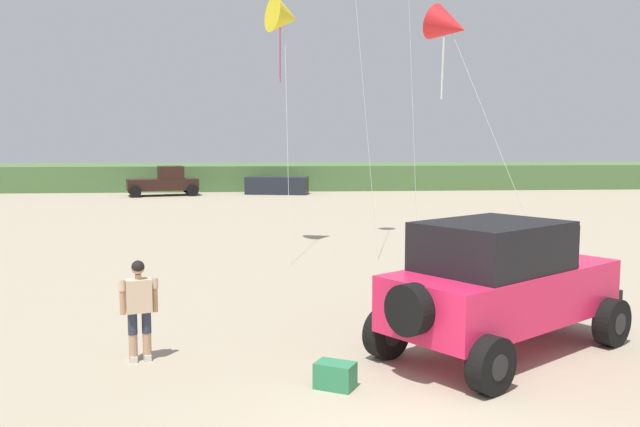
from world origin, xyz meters
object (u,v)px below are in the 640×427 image
(person_watching, at_px, (139,305))
(distant_sedan, at_px, (277,185))
(cooler_box, at_px, (335,375))
(kite_white_parafoil, at_px, (449,26))
(jeep, at_px, (501,283))
(kite_green_box, at_px, (284,17))
(distant_pickup, at_px, (165,182))

(person_watching, xyz_separation_m, distant_sedan, (3.02, 35.01, -0.34))
(cooler_box, height_order, kite_white_parafoil, kite_white_parafoil)
(person_watching, height_order, kite_white_parafoil, kite_white_parafoil)
(distant_sedan, xyz_separation_m, kite_white_parafoil, (3.94, -28.23, 6.01))
(person_watching, distance_m, kite_white_parafoil, 11.25)
(jeep, height_order, kite_green_box, kite_green_box)
(distant_pickup, relative_size, kite_green_box, 0.59)
(distant_pickup, height_order, distant_sedan, distant_pickup)
(cooler_box, height_order, kite_green_box, kite_green_box)
(person_watching, relative_size, kite_white_parafoil, 0.23)
(kite_white_parafoil, bearing_deg, cooler_box, -115.41)
(jeep, distance_m, kite_white_parafoil, 8.78)
(distant_sedan, distance_m, kite_white_parafoil, 29.13)
(person_watching, xyz_separation_m, cooler_box, (3.04, -1.47, -0.75))
(jeep, xyz_separation_m, person_watching, (-6.01, 0.08, -0.26))
(kite_green_box, bearing_deg, distant_sedan, 89.44)
(kite_green_box, xyz_separation_m, kite_white_parafoil, (4.17, -4.87, -1.06))
(jeep, relative_size, cooler_box, 8.80)
(jeep, bearing_deg, kite_green_box, 105.34)
(cooler_box, xyz_separation_m, distant_pickup, (-7.57, 35.84, 0.75))
(jeep, xyz_separation_m, kite_white_parafoil, (0.95, 6.86, 5.41))
(jeep, bearing_deg, person_watching, 179.27)
(jeep, xyz_separation_m, kite_green_box, (-3.22, 11.73, 6.47))
(kite_green_box, relative_size, kite_white_parafoil, 1.15)
(distant_pickup, relative_size, kite_white_parafoil, 0.68)
(distant_sedan, xyz_separation_m, kite_green_box, (-0.23, -23.36, 7.07))
(person_watching, distance_m, kite_green_box, 13.74)
(cooler_box, distance_m, distant_sedan, 36.48)
(distant_pickup, height_order, kite_green_box, kite_green_box)
(jeep, relative_size, kite_white_parafoil, 0.68)
(jeep, bearing_deg, distant_sedan, 94.87)
(distant_pickup, height_order, kite_white_parafoil, kite_white_parafoil)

